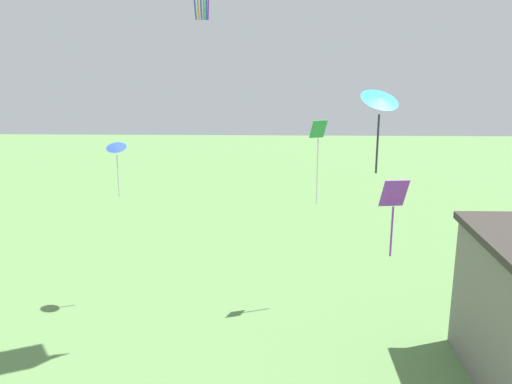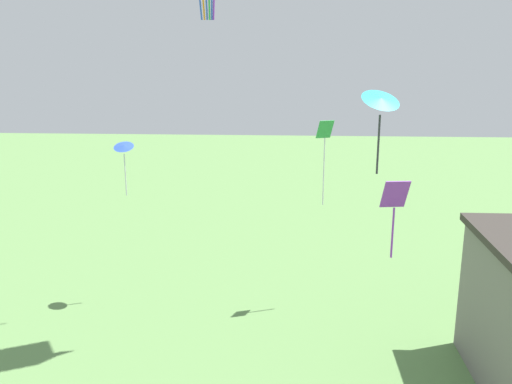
# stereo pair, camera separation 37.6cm
# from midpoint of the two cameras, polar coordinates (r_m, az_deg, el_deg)

# --- Properties ---
(kite_green_diamond) EXTENTS (0.68, 0.57, 3.33)m
(kite_green_diamond) POSITION_cam_midpoint_polar(r_m,az_deg,el_deg) (21.92, 7.35, 4.49)
(kite_green_diamond) COLOR green
(kite_cyan_delta) EXTENTS (1.15, 1.11, 1.99)m
(kite_cyan_delta) POSITION_cam_midpoint_polar(r_m,az_deg,el_deg) (13.55, 13.15, 8.77)
(kite_cyan_delta) COLOR #2DB2C6
(kite_purple_streamer) EXTENTS (0.65, 0.49, 1.97)m
(kite_purple_streamer) POSITION_cam_midpoint_polar(r_m,az_deg,el_deg) (13.98, 14.43, -1.14)
(kite_purple_streamer) COLOR purple
(kite_blue_delta) EXTENTS (0.79, 0.75, 2.17)m
(kite_blue_delta) POSITION_cam_midpoint_polar(r_m,az_deg,el_deg) (22.87, -12.62, 4.20)
(kite_blue_delta) COLOR blue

